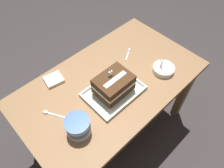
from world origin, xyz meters
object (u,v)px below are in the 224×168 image
Objects in this scene: birthday_cake at (114,84)px; ice_cream_tub at (78,126)px; foil_tray at (114,92)px; serving_spoon_by_bowls at (49,113)px; napkin_pile at (54,80)px; serving_spoon_near_tray at (129,52)px; bowl_stack at (163,69)px.

ice_cream_tub is (-0.32, -0.06, -0.03)m from birthday_cake.
foil_tray reaches higher than serving_spoon_by_bowls.
ice_cream_tub is at bearing -104.55° from napkin_pile.
serving_spoon_by_bowls is at bearing 157.83° from birthday_cake.
ice_cream_tub is 0.69m from serving_spoon_near_tray.
birthday_cake reaches higher than bowl_stack.
serving_spoon_near_tray is 0.90× the size of napkin_pile.
foil_tray reaches higher than napkin_pile.
serving_spoon_near_tray is at bearing 20.35° from ice_cream_tub.
birthday_cake is 1.62× the size of serving_spoon_by_bowls.
bowl_stack reaches higher than serving_spoon_near_tray.
napkin_pile is at bearing 75.45° from ice_cream_tub.
birthday_cake is at bearing 10.23° from ice_cream_tub.
ice_cream_tub is 0.41m from napkin_pile.
serving_spoon_near_tray is 0.87× the size of serving_spoon_by_bowls.
napkin_pile is (-0.22, 0.34, -0.07)m from birthday_cake.
napkin_pile is (0.16, 0.18, 0.01)m from serving_spoon_by_bowls.
bowl_stack is 1.27× the size of serving_spoon_near_tray.
birthday_cake is 1.87× the size of serving_spoon_near_tray.
bowl_stack is (0.37, -0.10, -0.06)m from birthday_cake.
bowl_stack is 1.08× the size of ice_cream_tub.
serving_spoon_near_tray is (0.33, 0.18, -0.00)m from foil_tray.
bowl_stack is 0.29m from serving_spoon_near_tray.
bowl_stack is 1.14× the size of napkin_pile.
bowl_stack is at bearing -82.68° from serving_spoon_near_tray.
birthday_cake is 1.47× the size of bowl_stack.
birthday_cake is at bearing -22.17° from serving_spoon_by_bowls.
napkin_pile is at bearing 122.67° from foil_tray.
birthday_cake is (-0.00, 0.00, 0.08)m from foil_tray.
birthday_cake is 1.58× the size of ice_cream_tub.
foil_tray is at bearing 10.22° from ice_cream_tub.
birthday_cake is at bearing 164.32° from bowl_stack.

